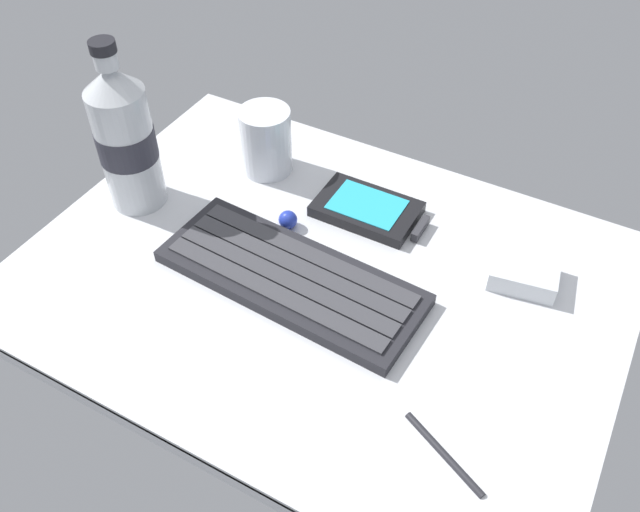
% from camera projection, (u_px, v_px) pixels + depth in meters
% --- Properties ---
extents(ground_plane, '(0.64, 0.48, 0.03)m').
position_uv_depth(ground_plane, '(319.00, 283.00, 0.74)').
color(ground_plane, silver).
extents(keyboard, '(0.30, 0.13, 0.02)m').
position_uv_depth(keyboard, '(291.00, 277.00, 0.72)').
color(keyboard, '#232328').
rests_on(keyboard, ground_plane).
extents(handheld_device, '(0.13, 0.08, 0.02)m').
position_uv_depth(handheld_device, '(372.00, 211.00, 0.79)').
color(handheld_device, black).
rests_on(handheld_device, ground_plane).
extents(juice_cup, '(0.06, 0.06, 0.09)m').
position_uv_depth(juice_cup, '(266.00, 143.00, 0.84)').
color(juice_cup, silver).
rests_on(juice_cup, ground_plane).
extents(water_bottle, '(0.07, 0.07, 0.21)m').
position_uv_depth(water_bottle, '(125.00, 138.00, 0.76)').
color(water_bottle, silver).
rests_on(water_bottle, ground_plane).
extents(charger_block, '(0.08, 0.07, 0.02)m').
position_uv_depth(charger_block, '(524.00, 273.00, 0.72)').
color(charger_block, silver).
rests_on(charger_block, ground_plane).
extents(trackball_mouse, '(0.02, 0.02, 0.02)m').
position_uv_depth(trackball_mouse, '(288.00, 220.00, 0.78)').
color(trackball_mouse, '#2338B2').
rests_on(trackball_mouse, ground_plane).
extents(stylus_pen, '(0.09, 0.05, 0.01)m').
position_uv_depth(stylus_pen, '(444.00, 452.00, 0.58)').
color(stylus_pen, '#26262B').
rests_on(stylus_pen, ground_plane).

